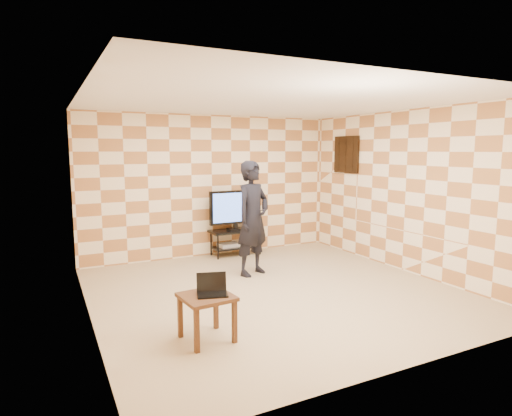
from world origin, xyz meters
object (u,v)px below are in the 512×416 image
at_px(tv, 236,208).
at_px(side_table, 207,303).
at_px(tv_stand, 236,237).
at_px(person, 253,218).

xyz_separation_m(tv, side_table, (-1.81, -3.32, -0.52)).
height_order(tv_stand, person, person).
relative_size(tv_stand, person, 0.54).
distance_m(tv, side_table, 3.82).
bearing_deg(tv_stand, person, -101.73).
xyz_separation_m(tv_stand, person, (-0.27, -1.32, 0.57)).
bearing_deg(tv, tv_stand, 89.89).
relative_size(tv_stand, side_table, 1.78).
bearing_deg(tv, side_table, -118.62).
distance_m(tv_stand, side_table, 3.79).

